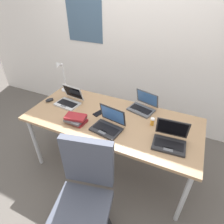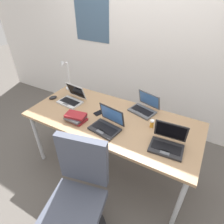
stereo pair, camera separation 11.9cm
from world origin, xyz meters
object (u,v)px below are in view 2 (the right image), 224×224
pill_bottle (152,123)px  book_stack (76,117)px  laptop_front_right (144,108)px  office_chair (78,202)px  laptop_back_left (168,143)px  cell_phone (100,112)px  computer_mouse (53,98)px  desk_lamp (67,76)px  laptop_back_right (107,125)px  laptop_near_mouse (72,99)px

pill_bottle → book_stack: size_ratio=0.36×
laptop_front_right → book_stack: bearing=-137.8°
book_stack → office_chair: size_ratio=0.23×
laptop_front_right → office_chair: size_ratio=0.33×
laptop_front_right → laptop_back_left: (0.37, -0.42, 0.00)m
laptop_front_right → book_stack: (-0.55, -0.50, -0.00)m
cell_phone → office_chair: (0.26, -0.78, -0.35)m
laptop_front_right → cell_phone: (-0.40, -0.27, -0.04)m
laptop_back_left → computer_mouse: 1.43m
desk_lamp → computer_mouse: 0.33m
laptop_back_right → office_chair: office_chair is taller
laptop_near_mouse → laptop_back_left: laptop_back_left is taller
laptop_back_left → laptop_near_mouse: bearing=171.2°
computer_mouse → pill_bottle: (1.22, 0.07, 0.02)m
laptop_back_left → desk_lamp: bearing=164.1°
laptop_back_left → pill_bottle: (-0.21, 0.19, -0.00)m
computer_mouse → laptop_back_right: bearing=18.2°
cell_phone → laptop_back_right: bearing=-22.2°
office_chair → laptop_back_left: bearing=50.8°
computer_mouse → cell_phone: (0.65, 0.03, -0.01)m
laptop_back_left → laptop_back_right: bearing=-176.4°
pill_bottle → laptop_near_mouse: bearing=-179.4°
laptop_near_mouse → laptop_back_left: bearing=-8.8°
desk_lamp → pill_bottle: (1.21, -0.21, -0.16)m
desk_lamp → office_chair: bearing=-49.1°
desk_lamp → computer_mouse: desk_lamp is taller
laptop_near_mouse → laptop_back_right: 0.64m
pill_bottle → computer_mouse: bearing=-176.7°
desk_lamp → laptop_front_right: desk_lamp is taller
laptop_back_right → office_chair: (0.06, -0.60, -0.39)m
laptop_back_right → cell_phone: 0.27m
computer_mouse → pill_bottle: size_ratio=1.22×
desk_lamp → laptop_front_right: 1.05m
laptop_near_mouse → cell_phone: laptop_near_mouse is taller
laptop_back_right → pill_bottle: size_ratio=3.95×
laptop_near_mouse → laptop_front_right: 0.84m
laptop_near_mouse → book_stack: 0.37m
laptop_back_right → book_stack: (-0.34, -0.04, -0.01)m
cell_phone → laptop_back_left: bearing=10.3°
laptop_back_left → cell_phone: laptop_back_left is taller
laptop_front_right → cell_phone: size_ratio=2.34×
laptop_back_right → computer_mouse: bearing=169.5°
laptop_near_mouse → pill_bottle: size_ratio=3.64×
book_stack → office_chair: 0.78m
laptop_back_left → office_chair: size_ratio=0.30×
laptop_front_right → computer_mouse: size_ratio=3.31×
cell_phone → office_chair: 0.89m
desk_lamp → laptop_back_right: size_ratio=1.28×
desk_lamp → laptop_near_mouse: desk_lamp is taller
computer_mouse → pill_bottle: pill_bottle is taller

